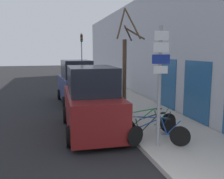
{
  "coord_description": "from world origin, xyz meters",
  "views": [
    {
      "loc": [
        -1.65,
        -3.86,
        3.03
      ],
      "look_at": [
        0.7,
        5.39,
        1.56
      ],
      "focal_mm": 40.0,
      "sensor_mm": 36.0,
      "label": 1
    }
  ],
  "objects_px": {
    "signpost": "(160,82)",
    "parked_car_0": "(92,103)",
    "street_tree": "(125,69)",
    "parked_car_1": "(76,84)",
    "bicycle_2": "(148,124)",
    "pedestrian_near": "(109,77)",
    "bicycle_0": "(153,132)",
    "bicycle_1": "(154,129)",
    "traffic_light": "(82,51)",
    "pedestrian_far": "(116,80)"
  },
  "relations": [
    {
      "from": "bicycle_0",
      "to": "bicycle_2",
      "type": "xyz_separation_m",
      "value": [
        0.12,
        0.72,
        0.03
      ]
    },
    {
      "from": "pedestrian_near",
      "to": "pedestrian_far",
      "type": "height_order",
      "value": "pedestrian_near"
    },
    {
      "from": "bicycle_2",
      "to": "pedestrian_near",
      "type": "bearing_deg",
      "value": -17.28
    },
    {
      "from": "pedestrian_near",
      "to": "pedestrian_far",
      "type": "xyz_separation_m",
      "value": [
        0.46,
        -0.43,
        -0.14
      ]
    },
    {
      "from": "street_tree",
      "to": "parked_car_0",
      "type": "bearing_deg",
      "value": -145.54
    },
    {
      "from": "signpost",
      "to": "traffic_light",
      "type": "bearing_deg",
      "value": 90.6
    },
    {
      "from": "bicycle_1",
      "to": "parked_car_1",
      "type": "height_order",
      "value": "parked_car_1"
    },
    {
      "from": "bicycle_1",
      "to": "bicycle_2",
      "type": "distance_m",
      "value": 0.46
    },
    {
      "from": "street_tree",
      "to": "pedestrian_far",
      "type": "bearing_deg",
      "value": 77.99
    },
    {
      "from": "parked_car_1",
      "to": "street_tree",
      "type": "height_order",
      "value": "street_tree"
    },
    {
      "from": "bicycle_1",
      "to": "parked_car_0",
      "type": "xyz_separation_m",
      "value": [
        -1.75,
        1.8,
        0.59
      ]
    },
    {
      "from": "traffic_light",
      "to": "bicycle_0",
      "type": "bearing_deg",
      "value": -89.55
    },
    {
      "from": "bicycle_0",
      "to": "bicycle_2",
      "type": "distance_m",
      "value": 0.73
    },
    {
      "from": "pedestrian_far",
      "to": "traffic_light",
      "type": "distance_m",
      "value": 6.84
    },
    {
      "from": "bicycle_1",
      "to": "bicycle_0",
      "type": "bearing_deg",
      "value": 126.35
    },
    {
      "from": "bicycle_1",
      "to": "street_tree",
      "type": "relative_size",
      "value": 0.46
    },
    {
      "from": "parked_car_0",
      "to": "pedestrian_near",
      "type": "bearing_deg",
      "value": 73.66
    },
    {
      "from": "parked_car_1",
      "to": "pedestrian_near",
      "type": "xyz_separation_m",
      "value": [
        2.54,
        2.48,
        0.08
      ]
    },
    {
      "from": "signpost",
      "to": "parked_car_0",
      "type": "bearing_deg",
      "value": 125.44
    },
    {
      "from": "bicycle_1",
      "to": "parked_car_0",
      "type": "distance_m",
      "value": 2.58
    },
    {
      "from": "signpost",
      "to": "traffic_light",
      "type": "relative_size",
      "value": 0.8
    },
    {
      "from": "parked_car_0",
      "to": "pedestrian_near",
      "type": "xyz_separation_m",
      "value": [
        2.58,
        8.03,
        0.09
      ]
    },
    {
      "from": "bicycle_0",
      "to": "bicycle_2",
      "type": "relative_size",
      "value": 0.8
    },
    {
      "from": "parked_car_0",
      "to": "parked_car_1",
      "type": "relative_size",
      "value": 1.04
    },
    {
      "from": "street_tree",
      "to": "parked_car_1",
      "type": "bearing_deg",
      "value": 110.24
    },
    {
      "from": "signpost",
      "to": "street_tree",
      "type": "xyz_separation_m",
      "value": [
        0.01,
        3.46,
        0.12
      ]
    },
    {
      "from": "pedestrian_far",
      "to": "signpost",
      "type": "bearing_deg",
      "value": -90.74
    },
    {
      "from": "parked_car_0",
      "to": "bicycle_1",
      "type": "bearing_deg",
      "value": -44.42
    },
    {
      "from": "bicycle_0",
      "to": "parked_car_0",
      "type": "distance_m",
      "value": 2.68
    },
    {
      "from": "parked_car_1",
      "to": "pedestrian_near",
      "type": "height_order",
      "value": "parked_car_1"
    },
    {
      "from": "parked_car_0",
      "to": "pedestrian_far",
      "type": "height_order",
      "value": "parked_car_0"
    },
    {
      "from": "bicycle_0",
      "to": "street_tree",
      "type": "relative_size",
      "value": 0.41
    },
    {
      "from": "parked_car_0",
      "to": "street_tree",
      "type": "relative_size",
      "value": 0.97
    },
    {
      "from": "parked_car_0",
      "to": "pedestrian_far",
      "type": "xyz_separation_m",
      "value": [
        3.03,
        7.6,
        -0.06
      ]
    },
    {
      "from": "bicycle_1",
      "to": "bicycle_2",
      "type": "xyz_separation_m",
      "value": [
        -0.03,
        0.46,
        0.02
      ]
    },
    {
      "from": "pedestrian_near",
      "to": "street_tree",
      "type": "relative_size",
      "value": 0.39
    },
    {
      "from": "bicycle_0",
      "to": "traffic_light",
      "type": "distance_m",
      "value": 16.23
    },
    {
      "from": "bicycle_1",
      "to": "parked_car_0",
      "type": "relative_size",
      "value": 0.47
    },
    {
      "from": "bicycle_1",
      "to": "parked_car_0",
      "type": "height_order",
      "value": "parked_car_0"
    },
    {
      "from": "parked_car_0",
      "to": "traffic_light",
      "type": "xyz_separation_m",
      "value": [
        1.48,
        13.97,
        1.92
      ]
    },
    {
      "from": "bicycle_2",
      "to": "street_tree",
      "type": "bearing_deg",
      "value": -10.69
    },
    {
      "from": "bicycle_2",
      "to": "pedestrian_far",
      "type": "bearing_deg",
      "value": -20.43
    },
    {
      "from": "parked_car_0",
      "to": "traffic_light",
      "type": "bearing_deg",
      "value": 85.4
    },
    {
      "from": "pedestrian_far",
      "to": "bicycle_1",
      "type": "bearing_deg",
      "value": -90.59
    },
    {
      "from": "bicycle_1",
      "to": "parked_car_0",
      "type": "bearing_deg",
      "value": 18.16
    },
    {
      "from": "bicycle_2",
      "to": "parked_car_0",
      "type": "relative_size",
      "value": 0.53
    },
    {
      "from": "bicycle_2",
      "to": "traffic_light",
      "type": "distance_m",
      "value": 15.51
    },
    {
      "from": "bicycle_2",
      "to": "parked_car_1",
      "type": "xyz_separation_m",
      "value": [
        -1.69,
        6.9,
        0.57
      ]
    },
    {
      "from": "signpost",
      "to": "pedestrian_far",
      "type": "bearing_deg",
      "value": 82.05
    },
    {
      "from": "signpost",
      "to": "pedestrian_far",
      "type": "xyz_separation_m",
      "value": [
        1.39,
        9.92,
        -1.08
      ]
    }
  ]
}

